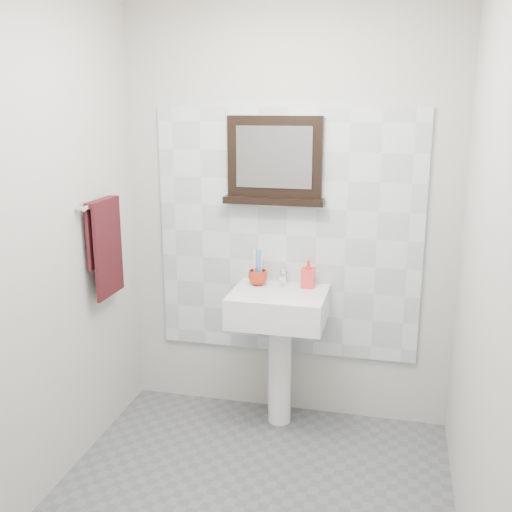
{
  "coord_description": "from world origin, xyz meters",
  "views": [
    {
      "loc": [
        0.64,
        -2.38,
        1.93
      ],
      "look_at": [
        -0.06,
        0.55,
        1.15
      ],
      "focal_mm": 42.0,
      "sensor_mm": 36.0,
      "label": 1
    }
  ],
  "objects_px": {
    "pedestal_sink": "(279,321)",
    "toothbrush_cup": "(258,278)",
    "soap_dispenser": "(308,273)",
    "framed_mirror": "(275,163)",
    "hand_towel": "(105,240)"
  },
  "relations": [
    {
      "from": "pedestal_sink",
      "to": "hand_towel",
      "type": "relative_size",
      "value": 1.75
    },
    {
      "from": "hand_towel",
      "to": "pedestal_sink",
      "type": "bearing_deg",
      "value": 16.74
    },
    {
      "from": "pedestal_sink",
      "to": "toothbrush_cup",
      "type": "height_order",
      "value": "pedestal_sink"
    },
    {
      "from": "soap_dispenser",
      "to": "framed_mirror",
      "type": "xyz_separation_m",
      "value": [
        -0.22,
        0.07,
        0.64
      ]
    },
    {
      "from": "pedestal_sink",
      "to": "framed_mirror",
      "type": "bearing_deg",
      "value": 110.84
    },
    {
      "from": "soap_dispenser",
      "to": "pedestal_sink",
      "type": "bearing_deg",
      "value": -140.88
    },
    {
      "from": "soap_dispenser",
      "to": "toothbrush_cup",
      "type": "bearing_deg",
      "value": -175.27
    },
    {
      "from": "pedestal_sink",
      "to": "hand_towel",
      "type": "height_order",
      "value": "hand_towel"
    },
    {
      "from": "toothbrush_cup",
      "to": "framed_mirror",
      "type": "bearing_deg",
      "value": 48.21
    },
    {
      "from": "framed_mirror",
      "to": "pedestal_sink",
      "type": "bearing_deg",
      "value": -69.16
    },
    {
      "from": "soap_dispenser",
      "to": "hand_towel",
      "type": "relative_size",
      "value": 0.31
    },
    {
      "from": "toothbrush_cup",
      "to": "hand_towel",
      "type": "bearing_deg",
      "value": -154.3
    },
    {
      "from": "toothbrush_cup",
      "to": "soap_dispenser",
      "type": "height_order",
      "value": "soap_dispenser"
    },
    {
      "from": "pedestal_sink",
      "to": "hand_towel",
      "type": "xyz_separation_m",
      "value": [
        -0.94,
        -0.28,
        0.5
      ]
    },
    {
      "from": "pedestal_sink",
      "to": "toothbrush_cup",
      "type": "relative_size",
      "value": 8.37
    }
  ]
}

